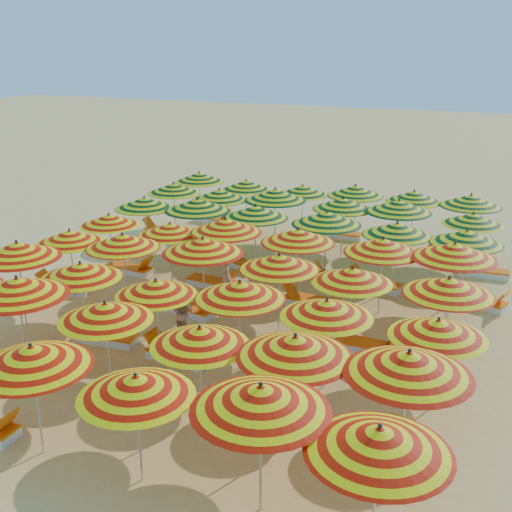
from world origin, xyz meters
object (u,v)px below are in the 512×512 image
(umbrella_23, at_px, (449,286))
(umbrella_42, at_px, (199,177))
(beachgoer_a, at_px, (226,275))
(lounger_16, at_px, (482,272))
(umbrella_25, at_px, (170,229))
(lounger_14, at_px, (479,302))
(umbrella_2, at_px, (32,357))
(umbrella_45, at_px, (355,191))
(umbrella_20, at_px, (203,246))
(lounger_4, at_px, (64,288))
(umbrella_7, at_px, (17,287))
(umbrella_4, at_px, (261,398))
(lounger_2, at_px, (105,337))
(umbrella_24, at_px, (109,220))
(lounger_5, at_px, (190,309))
(umbrella_31, at_px, (197,205))
(umbrella_10, at_px, (295,347))
(umbrella_3, at_px, (136,386))
(umbrella_33, at_px, (327,218))
(umbrella_16, at_px, (327,309))
(lounger_15, at_px, (163,231))
(umbrella_22, at_px, (352,276))
(umbrella_46, at_px, (414,196))
(umbrella_43, at_px, (246,185))
(umbrella_15, at_px, (240,290))
(umbrella_17, at_px, (438,329))
(lounger_19, at_px, (452,248))
(umbrella_5, at_px, (379,440))
(umbrella_36, at_px, (174,188))
(umbrella_35, at_px, (467,237))
(umbrella_30, at_px, (144,203))
(umbrella_11, at_px, (409,364))
(lounger_13, at_px, (374,284))
(umbrella_19, at_px, (123,241))
(umbrella_37, at_px, (219,195))
(umbrella_44, at_px, (303,190))
(lounger_3, at_px, (177,355))
(lounger_6, at_px, (369,346))
(lounger_11, at_px, (241,263))
(umbrella_47, at_px, (471,201))
(umbrella_14, at_px, (156,288))
(umbrella_18, at_px, (70,237))
(lounger_12, at_px, (340,276))
(umbrella_8, at_px, (105,312))
(umbrella_32, at_px, (255,212))
(lounger_10, at_px, (310,301))
(lounger_17, at_px, (213,219))
(umbrella_21, at_px, (279,262))
(lounger_9, at_px, (213,282))
(umbrella_28, at_px, (383,246))
(umbrella_34, at_px, (397,229))
(lounger_7, at_px, (418,352))
(umbrella_9, at_px, (200,337))

(umbrella_23, distance_m, umbrella_42, 15.17)
(beachgoer_a, bearing_deg, lounger_16, 93.73)
(umbrella_25, xyz_separation_m, lounger_14, (9.73, 1.99, -1.79))
(umbrella_2, xyz_separation_m, umbrella_45, (2.22, 16.20, -0.04))
(umbrella_2, height_order, lounger_16, umbrella_2)
(umbrella_20, xyz_separation_m, lounger_4, (-5.15, -0.01, -2.07))
(umbrella_7, bearing_deg, umbrella_42, 99.32)
(umbrella_4, xyz_separation_m, lounger_2, (-6.41, 4.48, -2.09))
(umbrella_24, distance_m, lounger_5, 5.08)
(umbrella_25, height_order, umbrella_31, umbrella_31)
(umbrella_10, distance_m, lounger_16, 12.24)
(umbrella_3, bearing_deg, umbrella_33, 89.33)
(umbrella_4, distance_m, lounger_16, 14.24)
(lounger_4, bearing_deg, umbrella_16, 154.27)
(lounger_15, bearing_deg, umbrella_22, 138.64)
(umbrella_25, distance_m, umbrella_46, 9.89)
(umbrella_43, xyz_separation_m, umbrella_46, (7.04, 0.18, 0.11))
(umbrella_15, xyz_separation_m, umbrella_17, (4.71, -0.13, -0.11))
(umbrella_25, xyz_separation_m, lounger_19, (8.35, 7.15, -1.79))
(umbrella_5, distance_m, umbrella_36, 18.30)
(umbrella_35, bearing_deg, lounger_5, -150.54)
(umbrella_30, bearing_deg, umbrella_35, -0.32)
(umbrella_24, distance_m, umbrella_30, 2.10)
(umbrella_33, bearing_deg, umbrella_11, -65.08)
(lounger_13, relative_size, lounger_14, 0.99)
(umbrella_45, xyz_separation_m, beachgoer_a, (-2.24, -7.47, -1.34))
(umbrella_19, distance_m, umbrella_37, 6.73)
(umbrella_22, height_order, umbrella_44, umbrella_22)
(umbrella_43, height_order, lounger_3, umbrella_43)
(lounger_6, bearing_deg, lounger_11, 143.36)
(umbrella_22, height_order, umbrella_45, umbrella_45)
(umbrella_42, bearing_deg, umbrella_47, -1.93)
(umbrella_4, bearing_deg, umbrella_23, 71.43)
(umbrella_14, height_order, lounger_4, umbrella_14)
(umbrella_2, xyz_separation_m, umbrella_18, (-4.55, 6.98, -0.14))
(umbrella_3, distance_m, lounger_12, 11.79)
(umbrella_8, xyz_separation_m, umbrella_32, (-0.05, 9.00, 0.12))
(lounger_10, bearing_deg, lounger_5, 33.44)
(umbrella_45, height_order, lounger_17, umbrella_45)
(umbrella_21, height_order, umbrella_35, umbrella_35)
(umbrella_8, height_order, lounger_9, umbrella_8)
(umbrella_33, height_order, umbrella_35, umbrella_33)
(umbrella_28, distance_m, umbrella_46, 6.99)
(umbrella_17, bearing_deg, umbrella_16, 179.63)
(lounger_11, bearing_deg, umbrella_34, -157.73)
(umbrella_37, distance_m, lounger_7, 11.30)
(umbrella_36, bearing_deg, umbrella_44, 22.31)
(lounger_10, bearing_deg, umbrella_47, -119.58)
(umbrella_9, bearing_deg, umbrella_33, 89.86)
(umbrella_24, height_order, lounger_12, umbrella_24)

